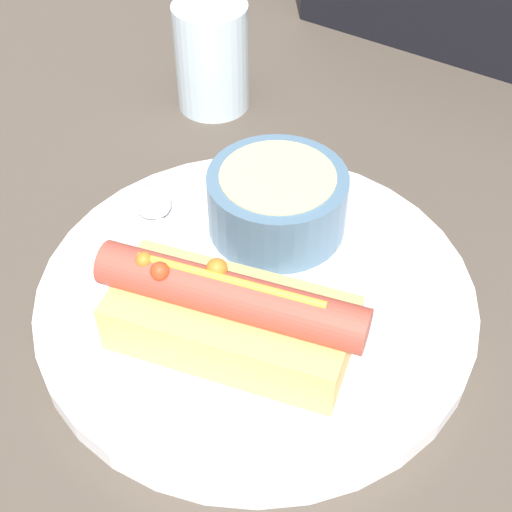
% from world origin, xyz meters
% --- Properties ---
extents(ground_plane, '(4.00, 4.00, 0.00)m').
position_xyz_m(ground_plane, '(0.00, 0.00, 0.00)').
color(ground_plane, '#4C4238').
extents(dinner_plate, '(0.29, 0.29, 0.02)m').
position_xyz_m(dinner_plate, '(0.00, 0.00, 0.01)').
color(dinner_plate, white).
rests_on(dinner_plate, ground_plane).
extents(hot_dog, '(0.16, 0.10, 0.06)m').
position_xyz_m(hot_dog, '(0.01, -0.04, 0.04)').
color(hot_dog, '#DBAD60').
rests_on(hot_dog, dinner_plate).
extents(soup_bowl, '(0.10, 0.10, 0.05)m').
position_xyz_m(soup_bowl, '(-0.02, 0.06, 0.04)').
color(soup_bowl, slate).
rests_on(soup_bowl, dinner_plate).
extents(spoon, '(0.14, 0.10, 0.01)m').
position_xyz_m(spoon, '(-0.09, 0.01, 0.02)').
color(spoon, '#B7B7BC').
rests_on(spoon, dinner_plate).
extents(drinking_glass, '(0.06, 0.06, 0.09)m').
position_xyz_m(drinking_glass, '(-0.17, 0.18, 0.05)').
color(drinking_glass, silver).
rests_on(drinking_glass, ground_plane).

